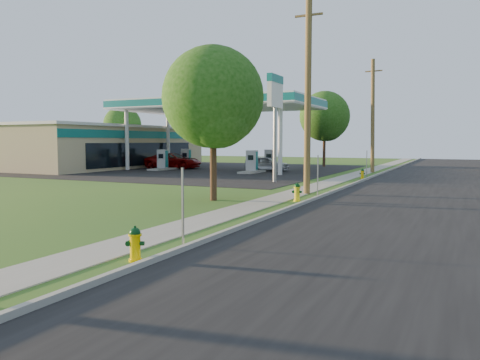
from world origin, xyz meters
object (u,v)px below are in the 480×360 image
Objects in this scene: car_silver at (267,164)px; fuel_pump_ne at (252,164)px; car_red at (173,161)px; hydrant_mid at (297,192)px; price_pylon at (275,97)px; tree_lot at (325,118)px; fuel_pump_sw at (186,161)px; fuel_pump_se at (270,162)px; tree_back at (123,126)px; tree_verge at (214,101)px; hydrant_near at (135,244)px; hydrant_far at (362,174)px; fuel_pump_nw at (163,162)px; utility_pole_mid at (308,95)px; utility_pole_far at (373,116)px.

fuel_pump_ne is at bearing 175.94° from car_silver.
fuel_pump_ne is at bearing -113.71° from car_red.
price_pylon is at bearing 117.40° from hydrant_mid.
car_red is at bearing -142.63° from tree_lot.
fuel_pump_sw is 1.00× the size of fuel_pump_se.
fuel_pump_se is 0.46× the size of tree_back.
price_pylon is at bearing -66.50° from fuel_pump_se.
price_pylon is at bearing -39.40° from fuel_pump_sw.
tree_lot is (-3.06, 29.20, 0.62)m from tree_verge.
hydrant_near is at bearing -50.00° from tree_back.
fuel_pump_sw is 4.34× the size of hydrant_far.
fuel_pump_ne reaches higher than car_silver.
hydrant_mid is (4.40, -8.49, -5.02)m from price_pylon.
tree_back reaches higher than fuel_pump_nw.
fuel_pump_nw is at bearing 139.01° from hydrant_mid.
fuel_pump_sw is at bearing 136.48° from utility_pole_mid.
tree_verge reaches higher than fuel_pump_sw.
tree_verge reaches higher than hydrant_near.
car_red is (-14.43, 9.91, -4.68)m from price_pylon.
tree_verge is 8.17× the size of hydrant_mid.
utility_pole_far reaches higher than car_red.
car_silver is (-9.35, 5.05, 0.31)m from hydrant_far.
price_pylon is 1.74× the size of car_silver.
utility_pole_far reaches higher than fuel_pump_sw.
tree_verge is at bearing -74.31° from fuel_pump_se.
tree_back is at bearing 135.56° from tree_verge.
fuel_pump_nw is at bearing -164.39° from utility_pole_far.
hydrant_far is at bearing -113.00° from car_red.
tree_back is at bearing 159.01° from hydrant_far.
price_pylon is 0.88× the size of tree_lot.
utility_pole_far reaches higher than fuel_pump_ne.
car_silver is at bearing 114.92° from price_pylon.
tree_verge is (1.00, -9.84, -1.02)m from price_pylon.
fuel_pump_sw is 0.81× the size of car_silver.
fuel_pump_se is 9.56m from car_red.
car_red is (-0.43, -1.59, 0.03)m from fuel_pump_sw.
tree_back reaches higher than price_pylon.
fuel_pump_sw is 9.00m from fuel_pump_se.
fuel_pump_se is at bearing -173.59° from utility_pole_far.
tree_back is at bearing 147.06° from price_pylon.
fuel_pump_se is 11.38m from hydrant_far.
tree_verge reaches higher than car_red.
price_pylon is at bearing 102.85° from hydrant_near.
utility_pole_mid is 2.48× the size of car_silver.
hydrant_far is 0.14× the size of car_red.
tree_lot reaches higher than tree_verge.
fuel_pump_nw and fuel_pump_sw have the same top height.
hydrant_mid is at bearing -90.57° from hydrant_far.
price_pylon is 18.12m from car_red.
tree_back is (-21.66, 5.78, 3.74)m from fuel_pump_se.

